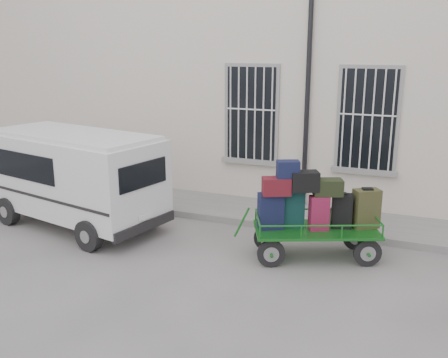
% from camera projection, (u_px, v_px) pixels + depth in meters
% --- Properties ---
extents(ground, '(80.00, 80.00, 0.00)m').
position_uv_depth(ground, '(220.00, 249.00, 9.70)').
color(ground, '#60605B').
rests_on(ground, ground).
extents(building, '(24.00, 5.15, 6.00)m').
position_uv_depth(building, '(295.00, 77.00, 13.86)').
color(building, beige).
rests_on(building, ground).
extents(sidewalk, '(24.00, 1.70, 0.15)m').
position_uv_depth(sidewalk, '(256.00, 212.00, 11.65)').
color(sidewalk, slate).
rests_on(sidewalk, ground).
extents(luggage_cart, '(2.62, 1.80, 1.86)m').
position_uv_depth(luggage_cart, '(313.00, 211.00, 9.07)').
color(luggage_cart, black).
rests_on(luggage_cart, ground).
extents(van, '(4.34, 2.54, 2.06)m').
position_uv_depth(van, '(75.00, 173.00, 10.70)').
color(van, silver).
rests_on(van, ground).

